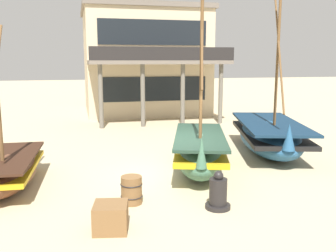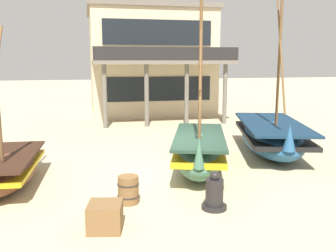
{
  "view_description": "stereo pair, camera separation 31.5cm",
  "coord_description": "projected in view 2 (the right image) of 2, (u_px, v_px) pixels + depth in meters",
  "views": [
    {
      "loc": [
        -2.89,
        -10.78,
        3.53
      ],
      "look_at": [
        0.0,
        1.0,
        1.4
      ],
      "focal_mm": 39.97,
      "sensor_mm": 36.0,
      "label": 1
    },
    {
      "loc": [
        -2.58,
        -10.85,
        3.53
      ],
      "look_at": [
        0.0,
        1.0,
        1.4
      ],
      "focal_mm": 39.97,
      "sensor_mm": 36.0,
      "label": 2
    }
  ],
  "objects": [
    {
      "name": "fishing_boat_centre_large",
      "position": [
        271.0,
        136.0,
        14.25
      ],
      "size": [
        3.52,
        5.79,
        6.71
      ],
      "color": "#23517A",
      "rests_on": "ground"
    },
    {
      "name": "wooden_barrel",
      "position": [
        128.0,
        190.0,
        9.33
      ],
      "size": [
        0.56,
        0.56,
        0.7
      ],
      "color": "brown",
      "rests_on": "ground"
    },
    {
      "name": "fishing_boat_far_right",
      "position": [
        199.0,
        151.0,
        11.89
      ],
      "size": [
        2.76,
        4.64,
        6.12
      ],
      "color": "#427056",
      "rests_on": "ground"
    },
    {
      "name": "capstan_winch",
      "position": [
        214.0,
        194.0,
        8.96
      ],
      "size": [
        0.61,
        0.61,
        0.94
      ],
      "color": "black",
      "rests_on": "ground"
    },
    {
      "name": "ground_plane",
      "position": [
        175.0,
        176.0,
        11.59
      ],
      "size": [
        120.0,
        120.0,
        0.0
      ],
      "primitive_type": "plane",
      "color": "tan"
    },
    {
      "name": "cargo_crate",
      "position": [
        105.0,
        217.0,
        7.86
      ],
      "size": [
        0.82,
        0.82,
        0.59
      ],
      "primitive_type": "cube",
      "rotation": [
        0.0,
        0.0,
        1.38
      ],
      "color": "brown",
      "rests_on": "ground"
    },
    {
      "name": "harbor_building_main",
      "position": [
        149.0,
        61.0,
        25.59
      ],
      "size": [
        8.08,
        10.05,
        6.96
      ],
      "color": "beige",
      "rests_on": "ground"
    },
    {
      "name": "fishing_boat_near_left",
      "position": [
        7.0,
        169.0,
        10.54
      ],
      "size": [
        1.7,
        3.8,
        4.5
      ],
      "color": "brown",
      "rests_on": "ground"
    }
  ]
}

